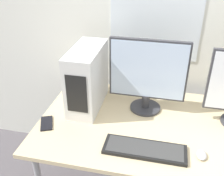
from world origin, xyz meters
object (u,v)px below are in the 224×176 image
monitor_main (148,75)px  cell_phone (47,123)px  mouse (201,155)px  keyboard (145,149)px  pc_tower (87,78)px

monitor_main → cell_phone: 0.74m
mouse → keyboard: bearing=-175.4°
mouse → pc_tower: bearing=154.3°
mouse → cell_phone: 0.97m
pc_tower → mouse: 0.88m
cell_phone → pc_tower: bearing=31.3°
pc_tower → keyboard: pc_tower is taller
keyboard → monitor_main: bearing=96.0°
pc_tower → keyboard: (0.46, -0.40, -0.21)m
keyboard → cell_phone: 0.67m
mouse → cell_phone: bearing=175.0°
pc_tower → cell_phone: pc_tower is taller
pc_tower → monitor_main: (0.41, 0.04, 0.05)m
monitor_main → cell_phone: size_ratio=3.09×
monitor_main → cell_phone: bearing=-152.2°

